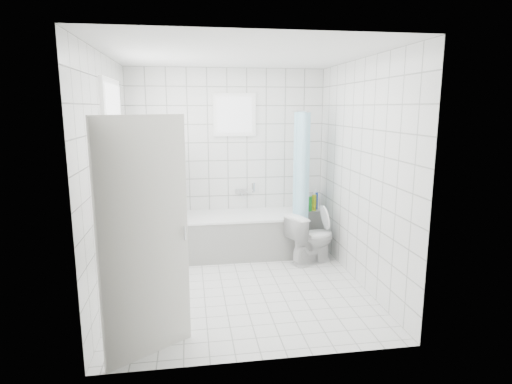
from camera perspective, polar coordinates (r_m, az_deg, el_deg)
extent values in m
plane|color=white|center=(5.11, -2.02, -12.47)|extent=(3.00, 3.00, 0.00)
plane|color=white|center=(4.71, -2.25, 17.87)|extent=(3.00, 3.00, 0.00)
cube|color=white|center=(6.22, -3.77, 4.23)|extent=(2.80, 0.02, 2.60)
cube|color=white|center=(3.28, 0.96, -2.03)|extent=(2.80, 0.02, 2.60)
cube|color=white|center=(4.79, -19.02, 1.55)|extent=(0.02, 3.00, 2.60)
cube|color=white|center=(5.10, 13.71, 2.40)|extent=(0.02, 3.00, 2.60)
cube|color=white|center=(5.04, -18.15, 5.50)|extent=(0.01, 0.90, 1.40)
cube|color=white|center=(6.14, -2.86, 10.23)|extent=(0.50, 0.01, 0.50)
cube|color=white|center=(5.15, -17.16, -2.70)|extent=(0.18, 1.02, 0.08)
cube|color=silver|center=(3.58, -14.57, -6.26)|extent=(0.68, 0.49, 2.00)
cube|color=white|center=(6.07, -2.54, -5.82)|extent=(1.83, 0.75, 0.55)
cube|color=white|center=(6.00, -2.56, -3.17)|extent=(1.85, 0.77, 0.03)
cube|color=white|center=(5.88, -12.18, -1.85)|extent=(0.15, 0.85, 1.50)
cube|color=white|center=(6.53, 7.26, -4.68)|extent=(0.40, 0.24, 0.55)
imported|color=white|center=(5.79, 7.40, -6.11)|extent=(0.76, 0.61, 0.68)
cylinder|color=silver|center=(5.94, 5.83, 10.64)|extent=(0.02, 0.80, 0.02)
cube|color=silver|center=(6.27, -2.01, 0.14)|extent=(0.18, 0.06, 0.06)
imported|color=pink|center=(5.42, -16.68, -0.48)|extent=(0.09, 0.09, 0.20)
imported|color=#D05193|center=(4.76, -17.77, -1.68)|extent=(0.12, 0.12, 0.27)
imported|color=silver|center=(5.24, -16.95, -0.15)|extent=(0.15, 0.15, 0.33)
imported|color=silver|center=(5.10, -17.16, -1.46)|extent=(0.16, 0.16, 0.16)
imported|color=#35B6F1|center=(4.95, -17.40, -1.67)|extent=(0.11, 0.11, 0.19)
cylinder|color=#1741B9|center=(6.47, 7.97, -1.17)|extent=(0.06, 0.06, 0.26)
cylinder|color=#CED716|center=(6.38, 7.75, -1.42)|extent=(0.06, 0.06, 0.24)
cylinder|color=green|center=(6.34, 7.16, -1.56)|extent=(0.06, 0.06, 0.22)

